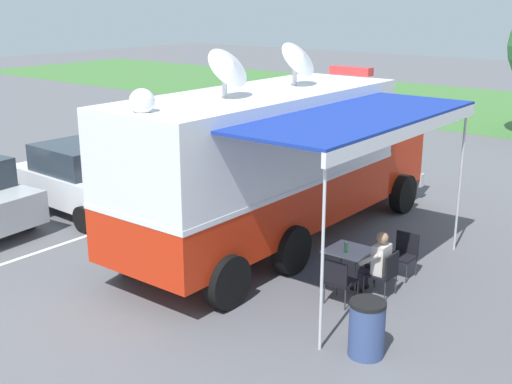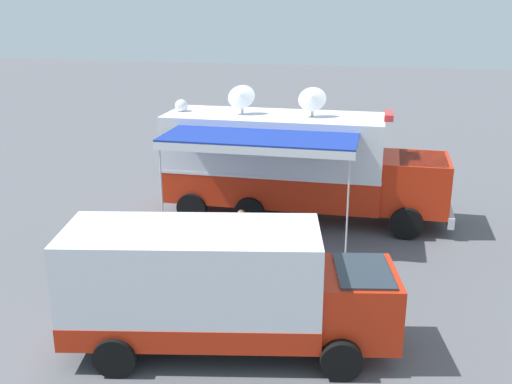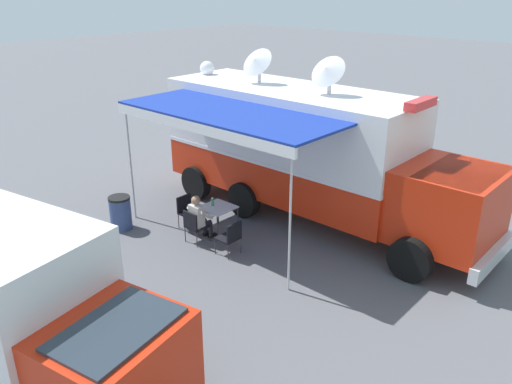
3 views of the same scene
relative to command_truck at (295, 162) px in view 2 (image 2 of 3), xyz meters
The scene contains 13 objects.
ground_plane 2.09m from the command_truck, 91.97° to the right, with size 100.00×100.00×0.00m, color #5B5B60.
lot_stripe 5.44m from the command_truck, 137.55° to the right, with size 0.12×4.80×0.01m, color silver.
command_truck is the anchor object (origin of this frame).
folding_table 2.94m from the command_truck, 23.82° to the right, with size 0.81×0.81×0.73m.
water_bottle 2.96m from the command_truck, 26.57° to the right, with size 0.07×0.07×0.22m.
folding_chair_at_table 3.69m from the command_truck, 18.59° to the right, with size 0.48×0.48×0.87m.
folding_chair_beside_table 3.64m from the command_truck, 35.08° to the right, with size 0.48×0.48×0.87m.
folding_chair_spare_by_truck 3.37m from the command_truck, ahead, with size 0.48×0.48×0.87m.
seated_responder 3.48m from the command_truck, 19.69° to the right, with size 0.66×0.55×1.25m.
trash_bin 5.31m from the command_truck, 38.13° to the right, with size 0.57×0.57×0.91m.
support_truck 8.41m from the command_truck, ahead, with size 3.39×7.07×2.70m.
car_behind_truck 7.72m from the command_truck, 147.47° to the right, with size 4.36×2.33×1.76m.
car_far_corner 5.62m from the command_truck, 164.71° to the right, with size 4.26×2.13×1.76m.
Camera 2 is at (19.10, 3.77, 7.10)m, focal length 41.88 mm.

